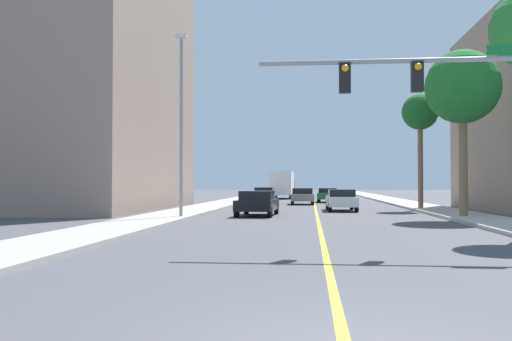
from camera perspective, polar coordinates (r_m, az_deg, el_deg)
ground at (r=47.72m, az=6.15°, el=-3.47°), size 192.00×192.00×0.00m
sidewalk_left at (r=48.28m, az=-3.06°, el=-3.36°), size 2.92×168.00×0.15m
sidewalk_right at (r=48.40m, az=15.35°, el=-3.31°), size 2.92×168.00×0.15m
lane_marking_center at (r=47.72m, az=6.15°, el=-3.47°), size 0.16×144.00×0.01m
building_left_near at (r=41.45m, az=-20.92°, el=8.35°), size 16.63×19.52×17.39m
traffic_signal_mast at (r=16.02m, az=21.59°, el=7.23°), size 8.56×0.36×5.53m
street_lamp at (r=27.39m, az=-7.86°, el=5.66°), size 0.56×0.28×9.07m
palm_mid at (r=29.56m, az=20.87°, el=8.08°), size 3.72×3.72×8.37m
palm_far at (r=38.03m, az=16.84°, el=5.67°), size 2.41×2.41×7.61m
car_white at (r=35.34m, az=8.95°, el=-3.05°), size 1.89×4.35×1.38m
car_gray at (r=45.80m, az=4.90°, el=-2.67°), size 1.96×4.20×1.36m
car_green at (r=51.12m, az=7.55°, el=-2.55°), size 2.07×4.63×1.31m
car_black at (r=29.71m, az=0.15°, el=-3.40°), size 2.12×4.43×1.36m
car_blue at (r=48.73m, az=0.85°, el=-2.58°), size 1.91×4.18×1.40m
delivery_truck at (r=62.64m, az=2.81°, el=-1.46°), size 2.63×7.37×3.10m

